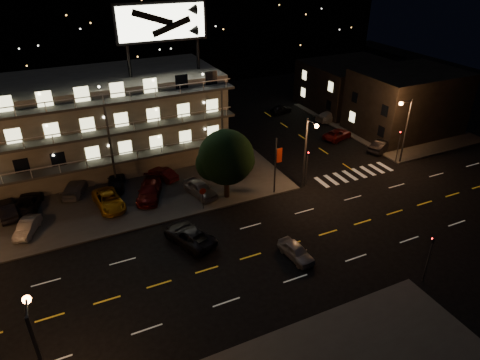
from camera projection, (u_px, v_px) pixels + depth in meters
name	position (u px, v px, depth m)	size (l,w,h in m)	color
ground	(271.00, 250.00, 37.17)	(140.00, 140.00, 0.00)	black
curb_nw	(75.00, 182.00, 47.73)	(44.00, 24.00, 0.15)	#3D3D3B
curb_ne	(381.00, 121.00, 64.19)	(16.00, 24.00, 0.15)	#3D3D3B
motel	(99.00, 120.00, 49.78)	(28.00, 13.80, 18.10)	#9B9687
side_bldg_front	(406.00, 102.00, 59.01)	(14.06, 10.00, 8.50)	black
side_bldg_back	(351.00, 85.00, 68.87)	(14.06, 12.00, 7.00)	black
hill_backdrop	(77.00, 13.00, 83.84)	(120.00, 25.00, 24.00)	black
streetlight_nc	(308.00, 147.00, 44.24)	(0.44, 1.92, 8.00)	#2D2D30
streetlight_ne	(405.00, 125.00, 49.63)	(1.92, 0.44, 8.00)	#2D2D30
streetlight_s	(40.00, 355.00, 21.76)	(0.44, 1.92, 8.00)	#2D2D30
signal_nw	(307.00, 164.00, 46.03)	(0.20, 0.27, 4.60)	#2D2D30
signal_sw	(430.00, 255.00, 32.57)	(0.20, 0.27, 4.60)	#2D2D30
signal_ne	(399.00, 143.00, 50.89)	(0.27, 0.20, 4.60)	#2D2D30
banner_north	(276.00, 164.00, 44.07)	(0.83, 0.16, 6.40)	#2D2D30
stop_sign	(203.00, 195.00, 42.01)	(0.91, 0.11, 2.61)	#2D2D30
tree	(226.00, 159.00, 42.72)	(5.85, 5.63, 7.37)	black
lot_car_1	(27.00, 227.00, 38.86)	(1.32, 3.78, 1.24)	gray
lot_car_2	(109.00, 200.00, 42.77)	(2.37, 5.14, 1.43)	orange
lot_car_3	(149.00, 190.00, 44.38)	(2.15, 5.29, 1.54)	#590E0C
lot_car_4	(200.00, 188.00, 44.74)	(1.82, 4.53, 1.54)	gray
lot_car_5	(6.00, 210.00, 41.24)	(1.54, 4.41, 1.45)	black
lot_car_6	(28.00, 203.00, 42.49)	(2.18, 4.72, 1.31)	black
lot_car_7	(76.00, 187.00, 45.14)	(1.92, 4.71, 1.37)	gray
lot_car_8	(116.00, 182.00, 46.05)	(1.77, 4.40, 1.50)	black
lot_car_9	(163.00, 174.00, 47.88)	(1.35, 3.86, 1.27)	#590E0C
side_car_0	(382.00, 145.00, 54.72)	(1.61, 4.61, 1.52)	black
side_car_1	(338.00, 134.00, 58.24)	(2.14, 4.65, 1.29)	#590E0C
side_car_2	(330.00, 116.00, 64.26)	(1.99, 4.90, 1.42)	gray
side_car_3	(281.00, 109.00, 67.13)	(1.55, 3.86, 1.32)	black
road_car_east	(296.00, 251.00, 36.00)	(1.53, 3.81, 1.30)	gray
road_car_west	(189.00, 235.00, 37.79)	(2.49, 5.40, 1.50)	black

